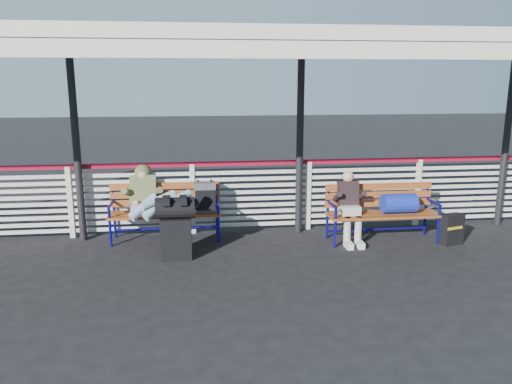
{
  "coord_description": "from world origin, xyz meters",
  "views": [
    {
      "loc": [
        0.05,
        -6.38,
        2.58
      ],
      "look_at": [
        0.97,
        1.0,
        0.9
      ],
      "focal_mm": 35.0,
      "sensor_mm": 36.0,
      "label": 1
    }
  ],
  "objects": [
    {
      "name": "fence",
      "position": [
        0.0,
        1.9,
        0.66
      ],
      "size": [
        12.08,
        0.08,
        1.24
      ],
      "color": "silver",
      "rests_on": "ground"
    },
    {
      "name": "canopy",
      "position": [
        -0.0,
        0.87,
        3.04
      ],
      "size": [
        12.6,
        3.6,
        3.16
      ],
      "color": "silver",
      "rests_on": "ground"
    },
    {
      "name": "ground",
      "position": [
        0.0,
        0.0,
        0.0
      ],
      "size": [
        60.0,
        60.0,
        0.0
      ],
      "primitive_type": "plane",
      "color": "black",
      "rests_on": "ground"
    },
    {
      "name": "bench_right",
      "position": [
        3.16,
        1.12,
        0.59
      ],
      "size": [
        1.8,
        0.56,
        0.92
      ],
      "color": "#A3511F",
      "rests_on": "ground"
    },
    {
      "name": "suitcase_side",
      "position": [
        4.1,
        0.81,
        0.24
      ],
      "size": [
        0.39,
        0.3,
        0.49
      ],
      "rotation": [
        0.0,
        0.0,
        0.27
      ],
      "color": "black",
      "rests_on": "ground"
    },
    {
      "name": "luggage_stack",
      "position": [
        -0.25,
        0.67,
        0.51
      ],
      "size": [
        0.56,
        0.32,
        0.93
      ],
      "rotation": [
        0.0,
        0.0,
        -0.01
      ],
      "color": "black",
      "rests_on": "ground"
    },
    {
      "name": "companion_person",
      "position": [
        2.5,
        1.11,
        0.6
      ],
      "size": [
        0.32,
        0.66,
        1.15
      ],
      "color": "beige",
      "rests_on": "ground"
    },
    {
      "name": "bench_left",
      "position": [
        -0.22,
        1.62,
        0.61
      ],
      "size": [
        1.8,
        0.56,
        0.96
      ],
      "color": "#A3511F",
      "rests_on": "ground"
    },
    {
      "name": "traveler_man",
      "position": [
        -0.6,
        1.29,
        0.75
      ],
      "size": [
        0.94,
        1.52,
        0.77
      ],
      "color": "#94ADC7",
      "rests_on": "ground"
    }
  ]
}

